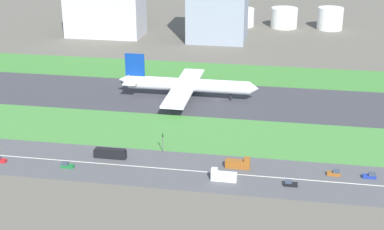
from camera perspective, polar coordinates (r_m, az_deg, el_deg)
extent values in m
plane|color=#5B564C|center=(259.41, 2.58, 1.56)|extent=(800.00, 800.00, 0.00)
cube|color=#38383D|center=(259.39, 2.58, 1.57)|extent=(280.00, 46.00, 0.10)
cube|color=#3D7A33|center=(298.07, 3.63, 4.17)|extent=(280.00, 36.00, 0.10)
cube|color=#427F38|center=(221.56, 1.18, -1.94)|extent=(280.00, 36.00, 0.10)
cube|color=#4C4C4F|center=(192.93, -0.31, -5.61)|extent=(280.00, 28.00, 0.10)
cube|color=silver|center=(192.90, -0.31, -5.60)|extent=(266.00, 0.50, 0.01)
cylinder|color=white|center=(259.35, -0.36, 3.04)|extent=(56.00, 6.00, 6.00)
cone|color=white|center=(255.90, 6.27, 2.66)|extent=(4.00, 5.70, 5.70)
cone|color=white|center=(266.04, -6.85, 3.54)|extent=(5.00, 5.40, 5.40)
cube|color=navy|center=(262.46, -5.76, 4.98)|extent=(9.00, 0.80, 11.00)
cube|color=white|center=(264.75, -5.92, 3.54)|extent=(6.00, 16.00, 0.60)
cube|color=white|center=(274.11, -0.21, 3.79)|extent=(10.00, 26.00, 1.00)
cylinder|color=gray|center=(268.99, -0.22, 2.95)|extent=(5.00, 3.20, 3.20)
cube|color=white|center=(246.15, -1.45, 1.73)|extent=(10.00, 26.00, 1.00)
cylinder|color=gray|center=(252.25, -0.95, 1.70)|extent=(5.00, 3.20, 3.20)
cylinder|color=black|center=(258.19, 3.92, 1.83)|extent=(1.00, 1.00, 3.20)
cylinder|color=black|center=(264.77, -1.08, 2.38)|extent=(1.00, 1.00, 3.20)
cylinder|color=black|center=(258.29, -1.37, 1.88)|extent=(1.00, 1.00, 3.20)
cube|color=brown|center=(194.82, 4.60, -4.93)|extent=(8.40, 2.50, 2.80)
cube|color=brown|center=(193.73, 5.56, -4.46)|extent=(2.00, 2.30, 1.20)
cube|color=black|center=(185.73, 9.89, -6.87)|extent=(4.40, 1.80, 1.10)
cube|color=#333D4C|center=(185.25, 9.66, -6.59)|extent=(2.20, 1.66, 0.90)
cube|color=#B2191E|center=(209.62, -18.73, -4.36)|extent=(4.40, 1.80, 1.10)
cube|color=silver|center=(186.23, 3.23, -6.19)|extent=(8.40, 2.50, 2.80)
cube|color=silver|center=(185.67, 2.26, -5.57)|extent=(2.00, 2.30, 1.20)
cube|color=black|center=(203.34, -8.22, -3.89)|extent=(11.60, 2.50, 3.00)
cube|color=black|center=(202.58, -8.21, -3.45)|extent=(10.80, 2.30, 0.50)
cube|color=navy|center=(196.68, 17.37, -5.92)|extent=(4.40, 1.80, 1.10)
cube|color=#333D4C|center=(196.36, 17.64, -5.67)|extent=(2.20, 1.66, 0.90)
cube|color=#19662D|center=(199.30, -12.39, -5.03)|extent=(4.40, 1.80, 1.10)
cube|color=#333D4C|center=(199.16, -12.62, -4.75)|extent=(2.20, 1.66, 0.90)
cube|color=brown|center=(195.35, 14.04, -5.74)|extent=(4.40, 1.80, 1.10)
cube|color=#333D4C|center=(194.99, 14.30, -5.49)|extent=(2.20, 1.66, 0.90)
cylinder|color=#4C4C51|center=(205.32, -2.94, -2.97)|extent=(0.24, 0.24, 6.00)
cube|color=black|center=(203.88, -2.96, -2.05)|extent=(0.36, 0.36, 1.20)
sphere|color=#19D826|center=(203.58, -2.98, -1.99)|extent=(0.24, 0.24, 0.24)
cube|color=#B2B2B7|center=(381.97, -8.76, 11.13)|extent=(49.05, 26.56, 44.01)
cube|color=gray|center=(364.86, 2.63, 11.25)|extent=(36.27, 31.64, 48.52)
cylinder|color=silver|center=(411.07, 4.83, 9.76)|extent=(20.14, 20.14, 12.43)
cylinder|color=silver|center=(409.35, 9.24, 9.62)|extent=(18.43, 18.43, 13.88)
cylinder|color=silver|center=(410.05, 13.71, 9.40)|extent=(17.42, 17.42, 15.06)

